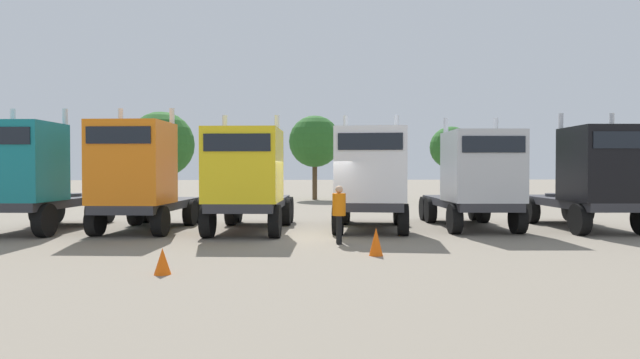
{
  "coord_description": "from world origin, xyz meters",
  "views": [
    {
      "loc": [
        -1.06,
        -17.55,
        2.21
      ],
      "look_at": [
        0.41,
        2.23,
        1.85
      ],
      "focal_mm": 29.42,
      "sensor_mm": 36.0,
      "label": 1
    }
  ],
  "objects_px": {
    "semi_truck_white": "(371,177)",
    "traffic_cone_mid": "(162,261)",
    "visitor_in_hivis": "(339,210)",
    "traffic_cone_near": "(376,242)",
    "semi_truck_yellow": "(247,179)",
    "semi_truck_silver": "(476,179)",
    "semi_truck_orange": "(139,177)",
    "semi_truck_teal": "(30,177)",
    "semi_truck_black": "(594,178)"
  },
  "relations": [
    {
      "from": "semi_truck_orange",
      "to": "semi_truck_silver",
      "type": "xyz_separation_m",
      "value": [
        12.14,
        -0.05,
        -0.11
      ]
    },
    {
      "from": "semi_truck_orange",
      "to": "traffic_cone_mid",
      "type": "bearing_deg",
      "value": 24.66
    },
    {
      "from": "semi_truck_yellow",
      "to": "visitor_in_hivis",
      "type": "xyz_separation_m",
      "value": [
        2.9,
        -2.78,
        -0.89
      ]
    },
    {
      "from": "semi_truck_yellow",
      "to": "semi_truck_silver",
      "type": "height_order",
      "value": "semi_truck_yellow"
    },
    {
      "from": "traffic_cone_near",
      "to": "semi_truck_yellow",
      "type": "bearing_deg",
      "value": 125.74
    },
    {
      "from": "semi_truck_yellow",
      "to": "traffic_cone_mid",
      "type": "xyz_separation_m",
      "value": [
        -1.34,
        -7.09,
        -1.62
      ]
    },
    {
      "from": "traffic_cone_mid",
      "to": "visitor_in_hivis",
      "type": "bearing_deg",
      "value": 45.49
    },
    {
      "from": "semi_truck_silver",
      "to": "traffic_cone_mid",
      "type": "relative_size",
      "value": 11.3
    },
    {
      "from": "visitor_in_hivis",
      "to": "semi_truck_white",
      "type": "bearing_deg",
      "value": 66.73
    },
    {
      "from": "semi_truck_silver",
      "to": "semi_truck_yellow",
      "type": "bearing_deg",
      "value": -83.32
    },
    {
      "from": "semi_truck_white",
      "to": "visitor_in_hivis",
      "type": "xyz_separation_m",
      "value": [
        -1.48,
        -3.05,
        -0.94
      ]
    },
    {
      "from": "semi_truck_teal",
      "to": "semi_truck_silver",
      "type": "height_order",
      "value": "semi_truck_teal"
    },
    {
      "from": "semi_truck_teal",
      "to": "semi_truck_white",
      "type": "bearing_deg",
      "value": 93.55
    },
    {
      "from": "semi_truck_orange",
      "to": "traffic_cone_mid",
      "type": "distance_m",
      "value": 8.12
    },
    {
      "from": "semi_truck_teal",
      "to": "traffic_cone_mid",
      "type": "xyz_separation_m",
      "value": [
        6.23,
        -7.72,
        -1.69
      ]
    },
    {
      "from": "traffic_cone_mid",
      "to": "semi_truck_teal",
      "type": "bearing_deg",
      "value": 128.92
    },
    {
      "from": "semi_truck_teal",
      "to": "semi_truck_orange",
      "type": "bearing_deg",
      "value": 92.72
    },
    {
      "from": "semi_truck_teal",
      "to": "semi_truck_black",
      "type": "distance_m",
      "value": 20.01
    },
    {
      "from": "semi_truck_yellow",
      "to": "semi_truck_silver",
      "type": "xyz_separation_m",
      "value": [
        8.33,
        0.41,
        -0.02
      ]
    },
    {
      "from": "semi_truck_black",
      "to": "visitor_in_hivis",
      "type": "height_order",
      "value": "semi_truck_black"
    },
    {
      "from": "semi_truck_yellow",
      "to": "semi_truck_black",
      "type": "bearing_deg",
      "value": 94.69
    },
    {
      "from": "semi_truck_teal",
      "to": "semi_truck_white",
      "type": "relative_size",
      "value": 1.02
    },
    {
      "from": "semi_truck_white",
      "to": "semi_truck_silver",
      "type": "bearing_deg",
      "value": 102.49
    },
    {
      "from": "semi_truck_orange",
      "to": "semi_truck_silver",
      "type": "distance_m",
      "value": 12.14
    },
    {
      "from": "semi_truck_silver",
      "to": "traffic_cone_near",
      "type": "distance_m",
      "value": 7.35
    },
    {
      "from": "semi_truck_white",
      "to": "semi_truck_black",
      "type": "xyz_separation_m",
      "value": [
        8.04,
        -0.54,
        -0.03
      ]
    },
    {
      "from": "semi_truck_white",
      "to": "semi_truck_orange",
      "type": "bearing_deg",
      "value": -80.92
    },
    {
      "from": "semi_truck_black",
      "to": "traffic_cone_near",
      "type": "relative_size",
      "value": 8.92
    },
    {
      "from": "semi_truck_white",
      "to": "traffic_cone_near",
      "type": "relative_size",
      "value": 8.44
    },
    {
      "from": "traffic_cone_near",
      "to": "traffic_cone_mid",
      "type": "relative_size",
      "value": 1.29
    },
    {
      "from": "traffic_cone_near",
      "to": "traffic_cone_mid",
      "type": "xyz_separation_m",
      "value": [
        -4.95,
        -2.07,
        -0.08
      ]
    },
    {
      "from": "semi_truck_white",
      "to": "visitor_in_hivis",
      "type": "distance_m",
      "value": 3.52
    },
    {
      "from": "semi_truck_yellow",
      "to": "semi_truck_silver",
      "type": "bearing_deg",
      "value": 98.77
    },
    {
      "from": "semi_truck_orange",
      "to": "semi_truck_yellow",
      "type": "xyz_separation_m",
      "value": [
        3.81,
        -0.46,
        -0.08
      ]
    },
    {
      "from": "semi_truck_white",
      "to": "traffic_cone_mid",
      "type": "bearing_deg",
      "value": -27.44
    },
    {
      "from": "semi_truck_orange",
      "to": "semi_truck_yellow",
      "type": "height_order",
      "value": "semi_truck_orange"
    },
    {
      "from": "semi_truck_teal",
      "to": "visitor_in_hivis",
      "type": "xyz_separation_m",
      "value": [
        10.47,
        -3.41,
        -0.96
      ]
    },
    {
      "from": "semi_truck_black",
      "to": "traffic_cone_near",
      "type": "distance_m",
      "value": 10.13
    },
    {
      "from": "semi_truck_teal",
      "to": "semi_truck_silver",
      "type": "relative_size",
      "value": 0.99
    },
    {
      "from": "semi_truck_yellow",
      "to": "semi_truck_black",
      "type": "distance_m",
      "value": 12.43
    },
    {
      "from": "visitor_in_hivis",
      "to": "traffic_cone_mid",
      "type": "distance_m",
      "value": 6.09
    },
    {
      "from": "semi_truck_orange",
      "to": "semi_truck_white",
      "type": "height_order",
      "value": "semi_truck_orange"
    },
    {
      "from": "semi_truck_yellow",
      "to": "traffic_cone_mid",
      "type": "distance_m",
      "value": 7.4
    },
    {
      "from": "semi_truck_teal",
      "to": "semi_truck_black",
      "type": "height_order",
      "value": "semi_truck_teal"
    },
    {
      "from": "visitor_in_hivis",
      "to": "traffic_cone_near",
      "type": "relative_size",
      "value": 2.4
    },
    {
      "from": "semi_truck_orange",
      "to": "traffic_cone_near",
      "type": "bearing_deg",
      "value": 60.11
    },
    {
      "from": "semi_truck_yellow",
      "to": "traffic_cone_mid",
      "type": "relative_size",
      "value": 11.48
    },
    {
      "from": "semi_truck_silver",
      "to": "visitor_in_hivis",
      "type": "height_order",
      "value": "semi_truck_silver"
    },
    {
      "from": "visitor_in_hivis",
      "to": "traffic_cone_near",
      "type": "xyz_separation_m",
      "value": [
        0.71,
        -2.24,
        -0.65
      ]
    },
    {
      "from": "semi_truck_white",
      "to": "semi_truck_silver",
      "type": "height_order",
      "value": "semi_truck_white"
    }
  ]
}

